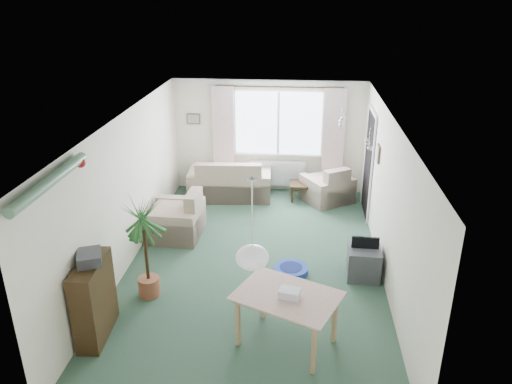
# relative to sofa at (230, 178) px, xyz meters

# --- Properties ---
(ground) EXTENTS (6.50, 6.50, 0.00)m
(ground) POSITION_rel_sofa_xyz_m (0.78, -2.75, -0.43)
(ground) COLOR #2C4938
(window) EXTENTS (1.80, 0.03, 1.30)m
(window) POSITION_rel_sofa_xyz_m (0.98, 0.48, 1.07)
(window) COLOR white
(curtain_rod) EXTENTS (2.60, 0.03, 0.03)m
(curtain_rod) POSITION_rel_sofa_xyz_m (0.98, 0.40, 1.84)
(curtain_rod) COLOR black
(curtain_left) EXTENTS (0.45, 0.08, 2.00)m
(curtain_left) POSITION_rel_sofa_xyz_m (-0.17, 0.38, 0.84)
(curtain_left) COLOR beige
(curtain_right) EXTENTS (0.45, 0.08, 2.00)m
(curtain_right) POSITION_rel_sofa_xyz_m (2.13, 0.38, 0.84)
(curtain_right) COLOR beige
(radiator) EXTENTS (1.20, 0.10, 0.55)m
(radiator) POSITION_rel_sofa_xyz_m (0.98, 0.44, -0.03)
(radiator) COLOR white
(doorway) EXTENTS (0.03, 0.95, 2.00)m
(doorway) POSITION_rel_sofa_xyz_m (2.76, -0.55, 0.57)
(doorway) COLOR black
(pendant_lamp) EXTENTS (0.36, 0.36, 0.36)m
(pendant_lamp) POSITION_rel_sofa_xyz_m (0.98, -5.05, 1.05)
(pendant_lamp) COLOR white
(tinsel_garland) EXTENTS (1.60, 1.60, 0.12)m
(tinsel_garland) POSITION_rel_sofa_xyz_m (-1.14, -5.05, 1.85)
(tinsel_garland) COLOR #196626
(bauble_cluster_a) EXTENTS (0.20, 0.20, 0.20)m
(bauble_cluster_a) POSITION_rel_sofa_xyz_m (2.08, -1.85, 1.79)
(bauble_cluster_a) COLOR silver
(bauble_cluster_b) EXTENTS (0.20, 0.20, 0.20)m
(bauble_cluster_b) POSITION_rel_sofa_xyz_m (2.38, -3.05, 1.79)
(bauble_cluster_b) COLOR silver
(wall_picture_back) EXTENTS (0.28, 0.03, 0.22)m
(wall_picture_back) POSITION_rel_sofa_xyz_m (-0.82, 0.48, 1.12)
(wall_picture_back) COLOR brown
(wall_picture_right) EXTENTS (0.03, 0.24, 0.30)m
(wall_picture_right) POSITION_rel_sofa_xyz_m (2.76, -1.55, 1.12)
(wall_picture_right) COLOR brown
(sofa) EXTENTS (1.76, 1.02, 0.85)m
(sofa) POSITION_rel_sofa_xyz_m (0.00, 0.00, 0.00)
(sofa) COLOR beige
(sofa) RESTS_ON ground
(armchair_corner) EXTENTS (1.18, 1.17, 0.78)m
(armchair_corner) POSITION_rel_sofa_xyz_m (2.04, -0.02, -0.03)
(armchair_corner) COLOR beige
(armchair_corner) RESTS_ON ground
(armchair_left) EXTENTS (0.94, 0.99, 0.85)m
(armchair_left) POSITION_rel_sofa_xyz_m (-0.72, -1.85, -0.00)
(armchair_left) COLOR #C7B697
(armchair_left) RESTS_ON ground
(coffee_table) EXTENTS (0.82, 0.48, 0.36)m
(coffee_table) POSITION_rel_sofa_xyz_m (1.66, 0.00, -0.25)
(coffee_table) COLOR black
(coffee_table) RESTS_ON ground
(photo_frame) EXTENTS (0.12, 0.04, 0.16)m
(photo_frame) POSITION_rel_sofa_xyz_m (1.72, -0.03, 0.01)
(photo_frame) COLOR brown
(photo_frame) RESTS_ON coffee_table
(bookshelf) EXTENTS (0.34, 0.88, 1.05)m
(bookshelf) POSITION_rel_sofa_xyz_m (-1.06, -4.64, 0.10)
(bookshelf) COLOR black
(bookshelf) RESTS_ON ground
(hifi_box) EXTENTS (0.39, 0.43, 0.14)m
(hifi_box) POSITION_rel_sofa_xyz_m (-1.05, -4.63, 0.70)
(hifi_box) COLOR #343539
(hifi_box) RESTS_ON bookshelf
(houseplant) EXTENTS (0.81, 0.81, 1.53)m
(houseplant) POSITION_rel_sofa_xyz_m (-0.66, -3.72, 0.34)
(houseplant) COLOR #1A4D23
(houseplant) RESTS_ON ground
(dining_table) EXTENTS (1.32, 1.14, 0.70)m
(dining_table) POSITION_rel_sofa_xyz_m (1.36, -4.59, -0.08)
(dining_table) COLOR tan
(dining_table) RESTS_ON ground
(gift_box) EXTENTS (0.28, 0.23, 0.12)m
(gift_box) POSITION_rel_sofa_xyz_m (1.39, -4.63, 0.33)
(gift_box) COLOR white
(gift_box) RESTS_ON dining_table
(tv_cube) EXTENTS (0.51, 0.56, 0.49)m
(tv_cube) POSITION_rel_sofa_xyz_m (2.48, -2.92, -0.18)
(tv_cube) COLOR #3E3E44
(tv_cube) RESTS_ON ground
(pet_bed) EXTENTS (0.66, 0.66, 0.11)m
(pet_bed) POSITION_rel_sofa_xyz_m (1.37, -2.94, -0.37)
(pet_bed) COLOR navy
(pet_bed) RESTS_ON ground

